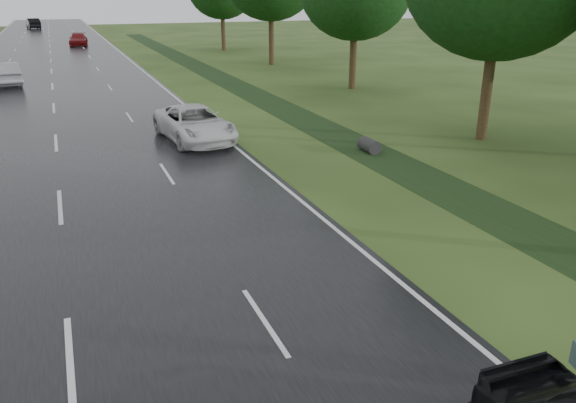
# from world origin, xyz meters

# --- Properties ---
(ground) EXTENTS (220.00, 220.00, 0.00)m
(ground) POSITION_xyz_m (0.00, 0.00, 0.00)
(ground) COLOR #2A4016
(ground) RESTS_ON ground
(road) EXTENTS (14.00, 180.00, 0.04)m
(road) POSITION_xyz_m (0.00, 45.00, 0.02)
(road) COLOR black
(road) RESTS_ON ground
(edge_stripe_east) EXTENTS (0.12, 180.00, 0.01)m
(edge_stripe_east) POSITION_xyz_m (6.75, 45.00, 0.04)
(edge_stripe_east) COLOR silver
(edge_stripe_east) RESTS_ON road
(center_line) EXTENTS (0.12, 180.00, 0.01)m
(center_line) POSITION_xyz_m (0.00, 45.00, 0.04)
(center_line) COLOR silver
(center_line) RESTS_ON road
(drainage_ditch) EXTENTS (2.20, 120.00, 0.56)m
(drainage_ditch) POSITION_xyz_m (11.50, 18.71, 0.04)
(drainage_ditch) COLOR black
(drainage_ditch) RESTS_ON ground
(white_pickup) EXTENTS (2.90, 5.37, 1.43)m
(white_pickup) POSITION_xyz_m (5.50, 14.23, 0.75)
(white_pickup) COLOR white
(white_pickup) RESTS_ON road
(silver_sedan) EXTENTS (2.32, 4.77, 1.50)m
(silver_sedan) POSITION_xyz_m (-2.82, 33.64, 0.79)
(silver_sedan) COLOR #93969B
(silver_sedan) RESTS_ON road
(far_car_red) EXTENTS (2.37, 4.85, 1.36)m
(far_car_red) POSITION_xyz_m (3.17, 63.10, 0.72)
(far_car_red) COLOR maroon
(far_car_red) RESTS_ON road
(far_car_dark) EXTENTS (2.58, 5.43, 1.72)m
(far_car_dark) POSITION_xyz_m (-2.32, 98.87, 0.90)
(far_car_dark) COLOR black
(far_car_dark) RESTS_ON road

